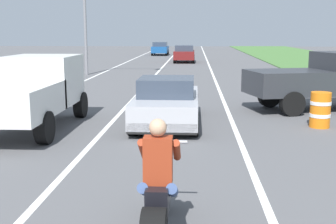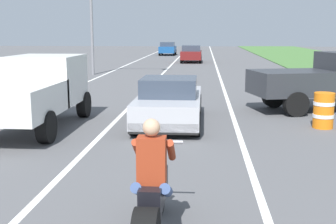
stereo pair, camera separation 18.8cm
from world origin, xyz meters
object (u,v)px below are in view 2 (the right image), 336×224
at_px(pickup_truck_right_shoulder_dark_grey, 330,78).
at_px(distant_car_further_ahead, 168,48).
at_px(sports_car_silver, 169,102).
at_px(construction_barrel_nearest, 324,110).
at_px(distant_car_far_ahead, 191,54).
at_px(pickup_truck_left_lane_white, 35,89).
at_px(motorcycle_with_rider, 152,198).
at_px(traffic_light_mast_near, 110,10).

bearing_deg(pickup_truck_right_shoulder_dark_grey, distant_car_further_ahead, 103.55).
xyz_separation_m(sports_car_silver, construction_barrel_nearest, (4.35, -0.26, -0.13)).
height_order(distant_car_far_ahead, distant_car_further_ahead, same).
relative_size(sports_car_silver, pickup_truck_right_shoulder_dark_grey, 0.84).
bearing_deg(construction_barrel_nearest, pickup_truck_left_lane_white, -175.09).
xyz_separation_m(motorcycle_with_rider, distant_car_further_ahead, (-3.55, 45.18, 0.18)).
bearing_deg(sports_car_silver, pickup_truck_left_lane_white, -165.50).
height_order(motorcycle_with_rider, distant_car_far_ahead, motorcycle_with_rider).
distance_m(pickup_truck_right_shoulder_dark_grey, distant_car_further_ahead, 36.14).
distance_m(pickup_truck_left_lane_white, distant_car_further_ahead, 38.75).
bearing_deg(traffic_light_mast_near, pickup_truck_right_shoulder_dark_grey, -49.50).
xyz_separation_m(sports_car_silver, distant_car_further_ahead, (-3.19, 37.80, 0.14)).
distance_m(sports_car_silver, construction_barrel_nearest, 4.36).
height_order(sports_car_silver, pickup_truck_right_shoulder_dark_grey, pickup_truck_right_shoulder_dark_grey).
relative_size(pickup_truck_right_shoulder_dark_grey, construction_barrel_nearest, 5.14).
xyz_separation_m(pickup_truck_left_lane_white, distant_car_far_ahead, (3.52, 27.00, -0.33)).
distance_m(sports_car_silver, pickup_truck_left_lane_white, 3.81).
relative_size(sports_car_silver, distant_car_far_ahead, 1.08).
distance_m(motorcycle_with_rider, distant_car_far_ahead, 33.44).
height_order(pickup_truck_left_lane_white, construction_barrel_nearest, pickup_truck_left_lane_white).
bearing_deg(sports_car_silver, pickup_truck_right_shoulder_dark_grey, 26.78).
bearing_deg(traffic_light_mast_near, pickup_truck_left_lane_white, -85.73).
relative_size(traffic_light_mast_near, distant_car_further_ahead, 1.50).
distance_m(pickup_truck_left_lane_white, distant_car_far_ahead, 27.23).
bearing_deg(sports_car_silver, distant_car_further_ahead, 94.83).
bearing_deg(distant_car_far_ahead, pickup_truck_right_shoulder_dark_grey, -76.98).
distance_m(motorcycle_with_rider, pickup_truck_left_lane_white, 7.60).
relative_size(motorcycle_with_rider, sports_car_silver, 0.51).
bearing_deg(distant_car_further_ahead, motorcycle_with_rider, -85.50).
xyz_separation_m(traffic_light_mast_near, distant_car_further_ahead, (1.61, 23.34, -3.18)).
distance_m(traffic_light_mast_near, distant_car_far_ahead, 12.90).
bearing_deg(motorcycle_with_rider, pickup_truck_left_lane_white, 121.97).
bearing_deg(motorcycle_with_rider, construction_barrel_nearest, 60.73).
xyz_separation_m(motorcycle_with_rider, pickup_truck_left_lane_white, (-4.02, 6.43, 0.51)).
bearing_deg(distant_car_further_ahead, construction_barrel_nearest, -78.79).
xyz_separation_m(construction_barrel_nearest, distant_car_further_ahead, (-7.54, 38.06, 0.27)).
distance_m(pickup_truck_left_lane_white, pickup_truck_right_shoulder_dark_grey, 9.63).
bearing_deg(distant_car_far_ahead, sports_car_silver, -89.70).
bearing_deg(pickup_truck_right_shoulder_dark_grey, traffic_light_mast_near, 130.50).
bearing_deg(construction_barrel_nearest, distant_car_far_ahead, 99.68).
relative_size(distant_car_far_ahead, distant_car_further_ahead, 1.00).
distance_m(distant_car_far_ahead, distant_car_further_ahead, 12.13).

